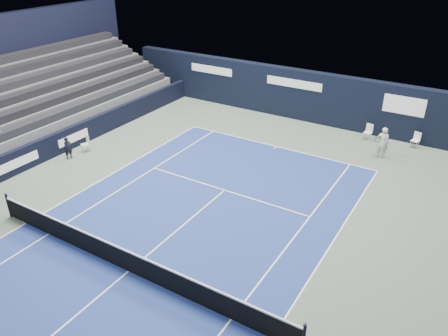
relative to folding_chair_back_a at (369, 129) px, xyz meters
The scene contains 12 objects.
ground 14.13m from the folding_chair_back_a, 106.47° to the right, with size 48.00×48.00×0.00m, color #4E5D53.
court_surface 16.06m from the folding_chair_back_a, 104.45° to the right, with size 10.97×23.77×0.01m, color navy.
folding_chair_back_a is the anchor object (origin of this frame).
folding_chair_back_b 2.51m from the folding_chair_back_a, ahead, with size 0.47×0.46×0.87m.
line_judge_chair 15.65m from the folding_chair_back_a, 142.81° to the right, with size 0.50×0.49×0.89m.
line_judge 16.44m from the folding_chair_back_a, 140.01° to the right, with size 0.43×0.28×1.17m, color black.
court_markings 16.06m from the folding_chair_back_a, 104.45° to the right, with size 11.03×23.83×0.00m.
tennis_net 16.05m from the folding_chair_back_a, 104.45° to the right, with size 12.90×0.10×1.10m.
back_sponsor_wall 4.22m from the folding_chair_back_a, 166.48° to the left, with size 26.00×0.63×3.10m.
side_barrier_left 16.55m from the folding_chair_back_a, 144.69° to the right, with size 0.33×22.00×1.20m.
spectator_stand 19.33m from the folding_chair_back_a, 153.64° to the right, with size 6.00×18.00×6.40m.
tennis_player 2.29m from the folding_chair_back_a, 58.63° to the right, with size 0.66×0.86×1.66m.
Camera 1 is at (8.87, -8.20, 10.20)m, focal length 35.00 mm.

